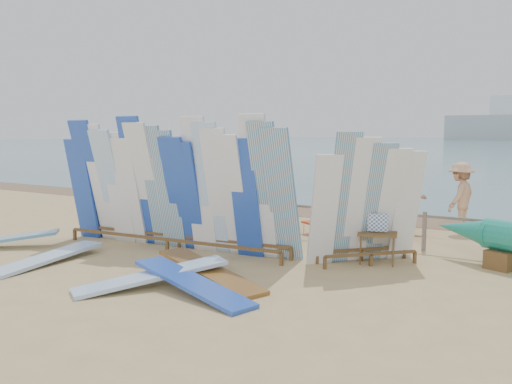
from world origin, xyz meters
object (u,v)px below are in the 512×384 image
Objects in this scene: main_surfboard_rack at (173,190)px; beachgoer_11 at (190,182)px; flat_board_a at (46,263)px; beach_chair_right at (327,223)px; beachgoer_0 at (130,186)px; vendor_table at (377,247)px; flat_board_b at (152,286)px; beachgoer_3 at (257,189)px; beachgoer_1 at (202,183)px; beachgoer_7 at (403,194)px; beachgoer_2 at (232,194)px; beachgoer_5 at (400,197)px; beach_chair_left at (315,225)px; beachgoer_9 at (460,197)px; flat_board_d at (192,293)px; stroller at (399,219)px; flat_board_c at (210,281)px; beachgoer_6 at (356,194)px; side_surfboard_rack at (367,205)px.

beachgoer_11 is at bearing 121.34° from main_surfboard_rack.
flat_board_a is 3.04× the size of beach_chair_right.
flat_board_a is at bearing -80.86° from beachgoer_0.
beach_chair_right is (3.48, 6.27, 0.26)m from flat_board_a.
flat_board_b is (-2.80, -3.68, -0.35)m from vendor_table.
beachgoer_3 is at bearing 127.09° from vendor_table.
beachgoer_7 is at bearing 92.83° from beachgoer_1.
beachgoer_0 is 0.95× the size of beachgoer_2.
beachgoer_11 is 0.88× the size of beachgoer_7.
beachgoer_1 is (-8.02, 4.61, 0.56)m from vendor_table.
vendor_table is at bearing -38.88° from beachgoer_0.
beach_chair_right is at bearing 56.78° from main_surfboard_rack.
beach_chair_right reaches higher than flat_board_a.
beach_chair_left is at bearing 82.88° from beachgoer_5.
beachgoer_3 reaches higher than flat_board_b.
beach_chair_left is 3.37m from beachgoer_3.
beachgoer_9 is at bearing 47.60° from flat_board_a.
beachgoer_11 is at bearing 105.98° from flat_board_a.
main_surfboard_rack is at bearing 178.28° from vendor_table.
beachgoer_5 is (4.53, 0.23, -0.00)m from beachgoer_3.
flat_board_a is 1.00× the size of flat_board_d.
beach_chair_left is at bearing 19.90° from flat_board_d.
flat_board_c is at bearing -124.78° from stroller.
stroller is 7.76m from beachgoer_1.
beachgoer_6 is 0.99× the size of beachgoer_9.
flat_board_c is (3.66, 0.72, 0.00)m from flat_board_a.
beachgoer_6 reaches higher than beachgoer_2.
flat_board_c is 6.07m from beachgoer_2.
beachgoer_6 reaches higher than stroller.
side_surfboard_rack is 0.90m from vendor_table.
beachgoer_5 is (-0.35, 1.21, 0.42)m from stroller.
vendor_table is 0.63× the size of beachgoer_11.
flat_board_c is 1.43× the size of beachgoer_9.
beachgoer_0 is at bearing 65.00° from flat_board_d.
side_surfboard_rack is 3.18m from stroller.
beachgoer_2 reaches higher than flat_board_c.
vendor_table reaches higher than flat_board_a.
stroller is at bearing 41.50° from main_surfboard_rack.
flat_board_c is at bearing 6.90° from flat_board_a.
beachgoer_6 is (6.04, -0.74, 0.03)m from beachgoer_1.
beachgoer_0 is (-9.33, -0.09, 0.37)m from stroller.
beachgoer_11 is (0.73, 2.36, -0.02)m from beachgoer_0.
beach_chair_right is at bearing -46.58° from beachgoer_9.
vendor_table is (4.43, 1.16, -1.04)m from main_surfboard_rack.
main_surfboard_rack is 3.45× the size of beachgoer_3.
beachgoer_2 is at bearing -8.10° from beachgoer_11.
beachgoer_1 reaches higher than vendor_table.
main_surfboard_rack is at bearing 56.22° from flat_board_a.
flat_board_a is 8.43m from beachgoer_6.
side_surfboard_rack is at bearing -165.64° from vendor_table.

